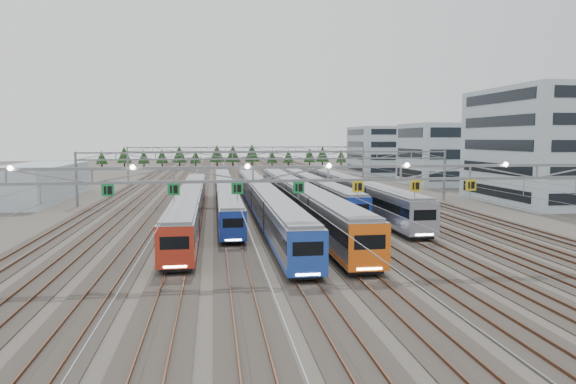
{
  "coord_description": "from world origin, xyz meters",
  "views": [
    {
      "loc": [
        -8.42,
        -37.1,
        9.91
      ],
      "look_at": [
        0.35,
        23.23,
        3.5
      ],
      "focal_mm": 32.0,
      "sensor_mm": 36.0,
      "label": 1
    }
  ],
  "objects": [
    {
      "name": "gantry_near",
      "position": [
        -0.05,
        -0.12,
        7.09
      ],
      "size": [
        56.36,
        0.61,
        8.08
      ],
      "color": "gray",
      "rests_on": "ground"
    },
    {
      "name": "treeline",
      "position": [
        5.4,
        140.53,
        4.23
      ],
      "size": [
        106.4,
        5.6,
        7.02
      ],
      "color": "#332114",
      "rests_on": "ground"
    },
    {
      "name": "train_b",
      "position": [
        -6.75,
        42.18,
        1.9
      ],
      "size": [
        2.54,
        66.74,
        3.3
      ],
      "color": "black",
      "rests_on": "ground"
    },
    {
      "name": "depot_bldg_mid",
      "position": [
        39.73,
        66.94,
        6.5
      ],
      "size": [
        14.0,
        16.0,
        13.0
      ],
      "primitive_type": "cube",
      "color": "#A4B7C4",
      "rests_on": "ground"
    },
    {
      "name": "track_bed",
      "position": [
        0.0,
        100.0,
        1.49
      ],
      "size": [
        54.0,
        260.0,
        5.42
      ],
      "color": "#2D2823",
      "rests_on": "ground"
    },
    {
      "name": "train_c",
      "position": [
        -2.25,
        27.95,
        2.12
      ],
      "size": [
        2.86,
        63.98,
        3.73
      ],
      "color": "black",
      "rests_on": "ground"
    },
    {
      "name": "train_a",
      "position": [
        -11.25,
        25.3,
        2.08
      ],
      "size": [
        2.81,
        51.74,
        3.65
      ],
      "color": "black",
      "rests_on": "ground"
    },
    {
      "name": "depot_bldg_south",
      "position": [
        42.54,
        34.83,
        8.73
      ],
      "size": [
        18.0,
        22.0,
        17.45
      ],
      "primitive_type": "cube",
      "color": "#A4B7C4",
      "rests_on": "ground"
    },
    {
      "name": "train_f",
      "position": [
        11.25,
        37.03,
        2.23
      ],
      "size": [
        3.04,
        57.48,
        3.96
      ],
      "color": "black",
      "rests_on": "ground"
    },
    {
      "name": "gantry_mid",
      "position": [
        0.0,
        40.0,
        6.39
      ],
      "size": [
        56.36,
        0.36,
        8.0
      ],
      "color": "gray",
      "rests_on": "ground"
    },
    {
      "name": "gantry_far",
      "position": [
        0.0,
        85.0,
        6.39
      ],
      "size": [
        56.36,
        0.36,
        8.0
      ],
      "color": "gray",
      "rests_on": "ground"
    },
    {
      "name": "train_d",
      "position": [
        2.25,
        27.42,
        2.26
      ],
      "size": [
        3.07,
        61.47,
        4.01
      ],
      "color": "black",
      "rests_on": "ground"
    },
    {
      "name": "train_e",
      "position": [
        6.75,
        43.62,
        2.09
      ],
      "size": [
        2.83,
        57.66,
        3.69
      ],
      "color": "black",
      "rests_on": "ground"
    },
    {
      "name": "west_shed",
      "position": [
        -36.92,
        50.19,
        2.79
      ],
      "size": [
        10.0,
        30.0,
        5.58
      ],
      "primitive_type": "cube",
      "color": "#A4B7C4",
      "rests_on": "ground"
    },
    {
      "name": "depot_bldg_north",
      "position": [
        40.83,
        98.82,
        6.51
      ],
      "size": [
        22.0,
        18.0,
        13.01
      ],
      "primitive_type": "cube",
      "color": "#A4B7C4",
      "rests_on": "ground"
    },
    {
      "name": "ground",
      "position": [
        0.0,
        0.0,
        0.0
      ],
      "size": [
        400.0,
        400.0,
        0.0
      ],
      "primitive_type": "plane",
      "color": "#47423A",
      "rests_on": "ground"
    }
  ]
}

